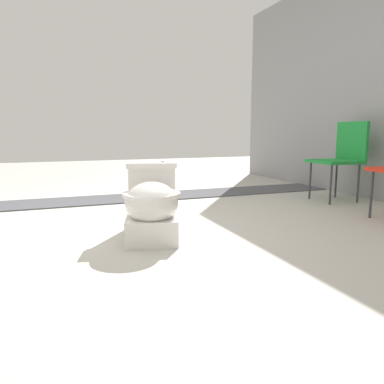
{
  "coord_description": "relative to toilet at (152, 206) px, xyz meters",
  "views": [
    {
      "loc": [
        2.71,
        -0.4,
        0.74
      ],
      "look_at": [
        0.22,
        0.55,
        0.3
      ],
      "focal_mm": 35.0,
      "sensor_mm": 36.0,
      "label": 1
    }
  ],
  "objects": [
    {
      "name": "ground_plane",
      "position": [
        -0.22,
        -0.25,
        -0.22
      ],
      "size": [
        14.0,
        14.0,
        0.0
      ],
      "primitive_type": "plane",
      "color": "#B7B2A8"
    },
    {
      "name": "gravel_strip",
      "position": [
        -1.55,
        0.25,
        -0.21
      ],
      "size": [
        0.56,
        8.0,
        0.01
      ],
      "primitive_type": "cube",
      "color": "#4C4C51",
      "rests_on": "ground"
    },
    {
      "name": "toilet",
      "position": [
        0.0,
        0.0,
        0.0
      ],
      "size": [
        0.71,
        0.53,
        0.52
      ],
      "rotation": [
        0.0,
        0.0,
        -0.27
      ],
      "color": "white",
      "rests_on": "ground"
    },
    {
      "name": "folding_chair_left",
      "position": [
        -0.64,
        2.25,
        0.29
      ],
      "size": [
        0.46,
        0.46,
        0.83
      ],
      "rotation": [
        0.0,
        0.0,
        -1.62
      ],
      "color": "#1E8C38",
      "rests_on": "ground"
    }
  ]
}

